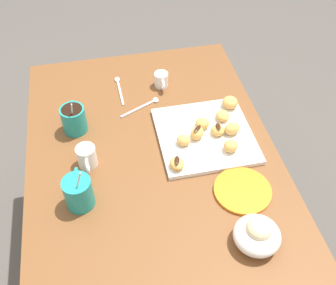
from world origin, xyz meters
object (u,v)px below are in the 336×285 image
Objects in this scene: beignet_7 at (231,146)px; coffee_mug_teal_left at (78,191)px; beignet_6 at (184,141)px; coffee_mug_teal_right at (74,118)px; pastry_plate_square at (205,135)px; chocolate_sauce_pitcher at (161,79)px; ice_cream_bowl at (257,234)px; beignet_3 at (202,123)px; beignet_1 at (177,164)px; cream_pitcher_white at (87,156)px; beignet_2 at (223,116)px; beignet_4 at (218,130)px; beignet_5 at (197,133)px; beignet_8 at (232,129)px; dining_table at (153,175)px; saucer_orange_left at (243,190)px; beignet_0 at (230,102)px.

coffee_mug_teal_left is at bearing 101.09° from beignet_7.
coffee_mug_teal_right is at bearing 64.61° from beignet_6.
chocolate_sauce_pitcher is at bearing 17.00° from pastry_plate_square.
ice_cream_bowl is at bearing -170.32° from chocolate_sauce_pitcher.
beignet_7 is at bearing -152.53° from beignet_3.
coffee_mug_teal_right is 0.37m from chocolate_sauce_pitcher.
beignet_6 is (0.08, -0.04, 0.00)m from beignet_1.
cream_pitcher_white is 2.03× the size of beignet_1.
beignet_3 is 0.13m from beignet_7.
beignet_6 is (0.01, -0.31, -0.01)m from cream_pitcher_white.
beignet_2 is 1.15× the size of beignet_4.
beignet_5 reaches higher than beignet_7.
pastry_plate_square is at bearing -72.14° from beignet_5.
pastry_plate_square is 0.09m from beignet_6.
beignet_8 is (0.16, -0.50, -0.02)m from coffee_mug_teal_left.
beignet_5 is (0.02, -0.15, 0.16)m from dining_table.
coffee_mug_teal_left is at bearing 180.00° from coffee_mug_teal_right.
beignet_7 is at bearing -5.48° from ice_cream_bowl.
beignet_5 is at bearing -109.35° from coffee_mug_teal_right.
cream_pitcher_white reaches higher than beignet_4.
chocolate_sauce_pitcher is 0.55m from saucer_orange_left.
coffee_mug_teal_right is 2.61× the size of beignet_0.
coffee_mug_teal_left is at bearing 108.18° from beignet_8.
pastry_plate_square is 0.04m from beignet_5.
pastry_plate_square is 6.41× the size of beignet_7.
pastry_plate_square is 6.92× the size of beignet_4.
cream_pitcher_white is 0.84× the size of ice_cream_bowl.
beignet_1 is (0.06, -0.29, -0.02)m from coffee_mug_teal_left.
pastry_plate_square is 5.86× the size of beignet_8.
coffee_mug_teal_left reaches higher than beignet_7.
saucer_orange_left is at bearing -131.58° from dining_table.
beignet_5 reaches higher than dining_table.
beignet_8 reaches higher than saucer_orange_left.
beignet_1 is 0.19m from beignet_3.
beignet_1 reaches higher than saucer_orange_left.
dining_table is 0.26m from cream_pitcher_white.
beignet_3 is at bearing 10.98° from saucer_orange_left.
beignet_3 reaches higher than beignet_4.
saucer_orange_left is at bearing 174.95° from beignet_2.
beignet_5 is 0.12m from beignet_7.
beignet_7 is (-0.08, -0.02, 0.00)m from beignet_4.
coffee_mug_teal_right is at bearing 66.12° from beignet_7.
coffee_mug_teal_right reaches higher than beignet_4.
saucer_orange_left is 3.54× the size of beignet_7.
beignet_5 is at bearing -66.45° from coffee_mug_teal_left.
beignet_6 is (-0.02, 0.05, -0.00)m from beignet_5.
ice_cream_bowl reaches higher than cream_pitcher_white.
beignet_5 is (0.03, -0.36, -0.00)m from cream_pitcher_white.
chocolate_sauce_pitcher is 0.41m from beignet_7.
beignet_5 reaches higher than beignet_1.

